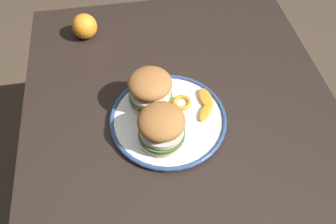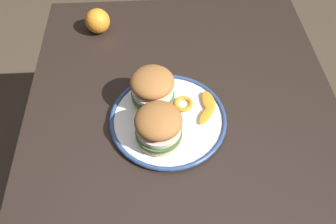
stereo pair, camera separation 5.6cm
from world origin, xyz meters
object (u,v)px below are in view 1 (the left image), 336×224
dinner_plate (168,119)px  sandwich_half_left (162,128)px  dining_table (187,156)px  whole_orange (85,26)px  sandwich_half_right (150,89)px

dinner_plate → sandwich_half_left: sandwich_half_left is taller
dinner_plate → dining_table: bearing=-144.4°
dinner_plate → whole_orange: whole_orange is taller
dinner_plate → sandwich_half_right: 0.09m
sandwich_half_right → whole_orange: (0.32, 0.17, -0.03)m
dining_table → whole_orange: size_ratio=15.10×
sandwich_half_right → dining_table: bearing=-146.3°
dining_table → sandwich_half_right: (0.12, 0.08, 0.17)m
sandwich_half_right → sandwich_half_left: bearing=-175.1°
sandwich_half_right → whole_orange: bearing=27.9°
dining_table → sandwich_half_right: size_ratio=9.32×
sandwich_half_left → sandwich_half_right: size_ratio=0.96×
sandwich_half_right → dinner_plate: bearing=-148.3°
dining_table → sandwich_half_left: 0.18m
dinner_plate → sandwich_half_right: size_ratio=2.41×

